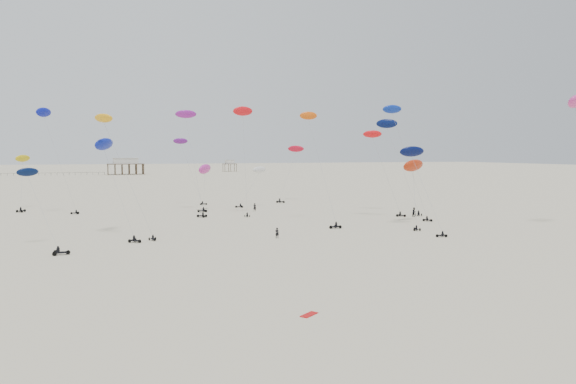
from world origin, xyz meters
name	(u,v)px	position (x,y,z in m)	size (l,w,h in m)	color
ground_plane	(181,190)	(0.00, 200.00, 0.00)	(900.00, 900.00, 0.00)	beige
pavilion_main	(126,167)	(-10.00, 350.00, 4.22)	(21.00, 13.00, 9.80)	brown
pavilion_small	(230,166)	(60.00, 380.00, 3.49)	(9.00, 7.00, 8.00)	brown
pier_fence	(29,174)	(-62.00, 350.00, 0.77)	(80.20, 0.20, 1.50)	black
rig_0	(382,160)	(26.90, 107.14, 11.70)	(8.97, 4.34, 17.83)	black
rig_1	(22,177)	(-44.00, 147.06, 7.54)	(3.91, 13.21, 14.32)	black
rig_2	(320,161)	(10.77, 101.19, 11.58)	(3.58, 14.33, 22.70)	black
rig_3	(115,147)	(-25.38, 95.60, 14.08)	(9.11, 9.14, 19.90)	black
rig_4	(401,135)	(28.25, 102.10, 16.52)	(7.45, 8.30, 22.71)	black
rig_5	(243,126)	(1.32, 120.02, 18.64)	(4.99, 7.09, 22.98)	black
rig_6	(109,159)	(-26.29, 99.21, 12.17)	(7.23, 15.24, 17.53)	black
rig_7	(187,159)	(-6.20, 147.20, 11.51)	(7.91, 5.22, 16.91)	black
rig_9	(254,180)	(8.04, 136.19, 6.45)	(8.48, 3.80, 10.10)	black
rig_10	(204,176)	(-5.02, 130.60, 7.89)	(4.83, 6.73, 10.74)	black
rig_11	(45,213)	(-34.99, 87.02, 5.01)	(7.25, 11.65, 13.93)	black
rig_12	(49,128)	(-37.34, 135.47, 18.29)	(8.77, 6.28, 22.81)	black
rig_13	(416,162)	(25.20, 91.68, 11.49)	(6.52, 15.91, 18.70)	black
rig_14	(291,164)	(21.95, 147.88, 10.15)	(10.08, 9.15, 15.79)	black
rig_15	(413,170)	(27.94, 96.77, 9.87)	(9.75, 13.84, 14.96)	black
rig_16	(394,144)	(33.55, 113.67, 14.90)	(5.71, 12.93, 21.20)	black
rig_17	(189,134)	(-8.51, 129.61, 17.24)	(4.88, 16.96, 24.87)	black
spectator_0	(277,238)	(-2.17, 86.89, 0.00)	(0.71, 0.49, 1.94)	black
spectator_1	(414,217)	(33.04, 104.39, 0.00)	(1.12, 0.65, 2.30)	black
spectator_3	(255,211)	(5.37, 125.93, 0.00)	(0.77, 0.53, 2.12)	black
grounded_kite_b	(309,315)	(-12.45, 47.24, 0.00)	(1.80, 0.70, 0.07)	red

